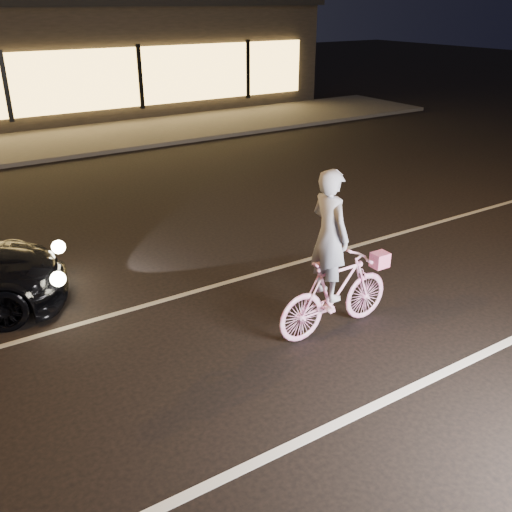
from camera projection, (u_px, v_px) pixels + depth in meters
ground at (267, 353)px, 7.24m from camera, size 90.00×90.00×0.00m
lane_stripe_near at (345, 420)px, 6.09m from camera, size 60.00×0.12×0.01m
lane_stripe_far at (195, 291)px, 8.77m from camera, size 60.00×0.10×0.01m
sidewalk at (27, 146)px, 17.18m from camera, size 30.00×4.00×0.12m
cyclist at (334, 277)px, 7.43m from camera, size 1.80×0.62×2.27m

